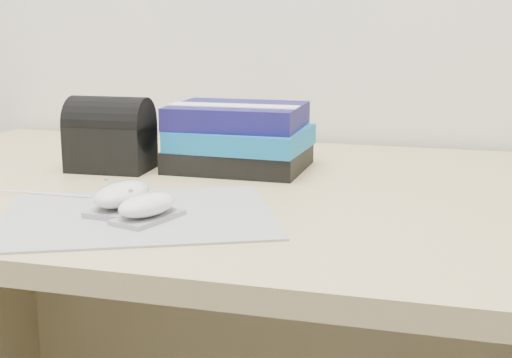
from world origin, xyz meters
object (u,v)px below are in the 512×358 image
(book_stack, at_px, (239,137))
(pouch, at_px, (110,135))
(mouse_front, at_px, (148,207))
(mouse_rear, at_px, (122,196))
(desk, at_px, (338,322))

(book_stack, distance_m, pouch, 0.21)
(pouch, bearing_deg, mouse_front, -55.57)
(mouse_front, xyz_separation_m, pouch, (-0.19, 0.27, 0.04))
(mouse_rear, bearing_deg, pouch, 119.68)
(mouse_rear, xyz_separation_m, mouse_front, (0.05, -0.03, -0.00))
(mouse_front, bearing_deg, desk, 55.49)
(mouse_rear, height_order, book_stack, book_stack)
(mouse_rear, bearing_deg, mouse_front, -33.02)
(desk, xyz_separation_m, book_stack, (-0.18, 0.05, 0.29))
(mouse_front, distance_m, book_stack, 0.34)
(book_stack, relative_size, pouch, 1.68)
(pouch, bearing_deg, desk, 2.36)
(desk, xyz_separation_m, mouse_front, (-0.20, -0.29, 0.25))
(mouse_front, bearing_deg, mouse_rear, 146.98)
(desk, bearing_deg, mouse_front, -124.51)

